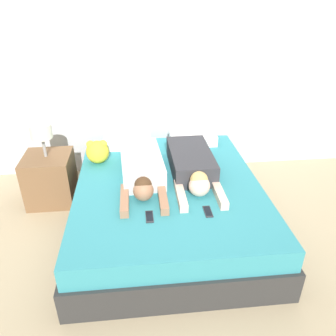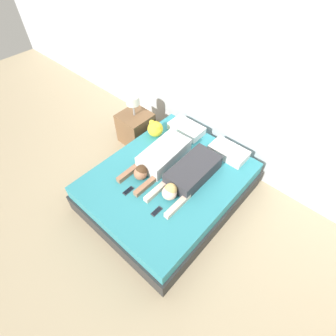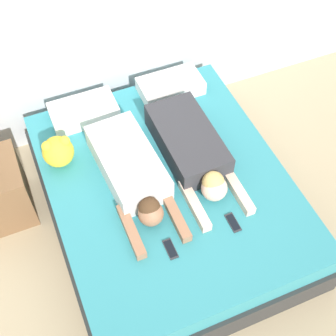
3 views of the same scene
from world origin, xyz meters
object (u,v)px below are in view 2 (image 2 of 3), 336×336
(person_right, at_px, (189,175))
(cell_phone_right, at_px, (157,211))
(pillow_head_left, at_px, (186,128))
(nightstand, at_px, (136,127))
(pillow_head_right, at_px, (229,152))
(person_left, at_px, (160,157))
(bed, at_px, (168,187))
(cell_phone_left, at_px, (128,191))
(plush_toy, at_px, (155,129))

(person_right, bearing_deg, cell_phone_right, -87.72)
(pillow_head_left, bearing_deg, nightstand, -160.31)
(pillow_head_right, distance_m, person_right, 0.75)
(person_right, relative_size, cell_phone_right, 7.29)
(person_left, bearing_deg, pillow_head_right, 50.29)
(bed, height_order, person_left, person_left)
(pillow_head_left, bearing_deg, cell_phone_left, -82.65)
(plush_toy, bearing_deg, cell_phone_right, -45.86)
(bed, xyz_separation_m, cell_phone_right, (0.28, -0.51, 0.25))
(cell_phone_left, height_order, cell_phone_right, same)
(cell_phone_right, bearing_deg, person_left, 129.81)
(cell_phone_right, bearing_deg, pillow_head_right, 85.41)
(pillow_head_right, xyz_separation_m, person_right, (-0.14, -0.74, 0.04))
(pillow_head_left, height_order, cell_phone_right, pillow_head_left)
(nightstand, bearing_deg, pillow_head_right, 10.65)
(bed, bearing_deg, person_left, 156.03)
(cell_phone_left, xyz_separation_m, cell_phone_right, (0.48, 0.02, 0.00))
(person_left, bearing_deg, person_right, 2.18)
(plush_toy, bearing_deg, person_left, -39.85)
(bed, distance_m, person_left, 0.44)
(bed, relative_size, person_right, 1.94)
(cell_phone_right, bearing_deg, cell_phone_left, -177.77)
(cell_phone_left, relative_size, nightstand, 0.17)
(bed, distance_m, pillow_head_right, 0.99)
(pillow_head_right, distance_m, plush_toy, 1.14)
(bed, height_order, person_right, person_right)
(cell_phone_left, bearing_deg, bed, 68.84)
(cell_phone_left, bearing_deg, cell_phone_right, 2.23)
(bed, height_order, cell_phone_left, cell_phone_left)
(cell_phone_right, bearing_deg, nightstand, 144.76)
(bed, distance_m, cell_phone_right, 0.63)
(person_left, xyz_separation_m, person_right, (0.49, 0.02, 0.00))
(pillow_head_left, height_order, person_right, person_right)
(plush_toy, height_order, nightstand, nightstand)
(bed, bearing_deg, cell_phone_left, -111.16)
(pillow_head_left, distance_m, person_right, 0.97)
(person_left, height_order, cell_phone_left, person_left)
(pillow_head_left, xyz_separation_m, cell_phone_right, (0.66, -1.38, -0.05))
(person_left, xyz_separation_m, cell_phone_right, (0.52, -0.62, -0.10))
(person_right, height_order, nightstand, nightstand)
(cell_phone_left, bearing_deg, pillow_head_right, 67.01)
(bed, xyz_separation_m, person_right, (0.25, 0.13, 0.35))
(pillow_head_right, xyz_separation_m, person_left, (-0.63, -0.76, 0.04))
(bed, distance_m, person_right, 0.45)
(bed, height_order, nightstand, nightstand)
(cell_phone_right, bearing_deg, bed, 118.22)
(person_left, distance_m, person_right, 0.49)
(bed, bearing_deg, nightstand, 155.79)
(nightstand, bearing_deg, plush_toy, -7.96)
(bed, relative_size, cell_phone_left, 14.12)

